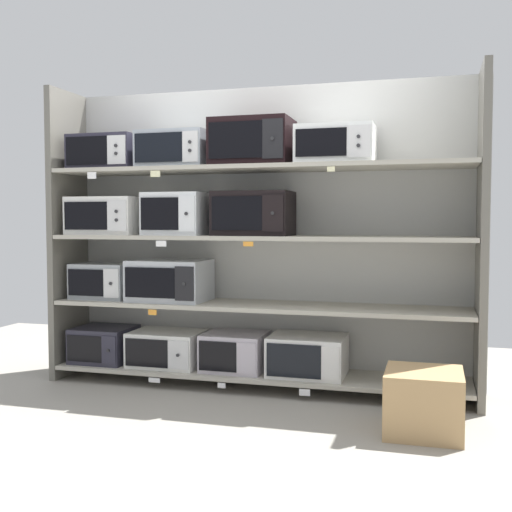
{
  "coord_description": "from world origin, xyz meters",
  "views": [
    {
      "loc": [
        1.24,
        -4.38,
        1.23
      ],
      "look_at": [
        0.0,
        0.0,
        0.97
      ],
      "focal_mm": 44.12,
      "sensor_mm": 36.0,
      "label": 1
    }
  ],
  "objects_px": {
    "microwave_3": "(308,355)",
    "microwave_12": "(336,145)",
    "microwave_8": "(254,213)",
    "shipping_carton": "(424,402)",
    "microwave_4": "(104,281)",
    "microwave_10": "(176,150)",
    "microwave_1": "(167,348)",
    "microwave_5": "(170,280)",
    "microwave_0": "(104,344)",
    "microwave_6": "(109,216)",
    "microwave_11": "(252,143)",
    "microwave_7": "(178,214)",
    "microwave_2": "(235,351)",
    "microwave_9": "(107,153)"
  },
  "relations": [
    {
      "from": "microwave_8",
      "to": "microwave_5",
      "type": "bearing_deg",
      "value": 179.99
    },
    {
      "from": "microwave_1",
      "to": "microwave_8",
      "type": "height_order",
      "value": "microwave_8"
    },
    {
      "from": "microwave_2",
      "to": "microwave_10",
      "type": "bearing_deg",
      "value": -179.99
    },
    {
      "from": "microwave_7",
      "to": "microwave_11",
      "type": "xyz_separation_m",
      "value": [
        0.58,
        -0.0,
        0.51
      ]
    },
    {
      "from": "microwave_2",
      "to": "microwave_5",
      "type": "relative_size",
      "value": 0.79
    },
    {
      "from": "microwave_6",
      "to": "shipping_carton",
      "type": "xyz_separation_m",
      "value": [
        2.38,
        -0.69,
        -1.08
      ]
    },
    {
      "from": "microwave_5",
      "to": "microwave_6",
      "type": "relative_size",
      "value": 1.05
    },
    {
      "from": "microwave_3",
      "to": "microwave_11",
      "type": "bearing_deg",
      "value": 179.96
    },
    {
      "from": "microwave_3",
      "to": "microwave_11",
      "type": "xyz_separation_m",
      "value": [
        -0.41,
        0.0,
        1.52
      ]
    },
    {
      "from": "microwave_2",
      "to": "microwave_4",
      "type": "xyz_separation_m",
      "value": [
        -1.07,
        0.0,
        0.5
      ]
    },
    {
      "from": "microwave_2",
      "to": "microwave_12",
      "type": "xyz_separation_m",
      "value": [
        0.74,
        0.0,
        1.49
      ]
    },
    {
      "from": "microwave_3",
      "to": "microwave_10",
      "type": "relative_size",
      "value": 1.03
    },
    {
      "from": "microwave_0",
      "to": "microwave_6",
      "type": "distance_m",
      "value": 1.01
    },
    {
      "from": "microwave_2",
      "to": "microwave_7",
      "type": "xyz_separation_m",
      "value": [
        -0.44,
        0.0,
        1.02
      ]
    },
    {
      "from": "microwave_10",
      "to": "microwave_12",
      "type": "xyz_separation_m",
      "value": [
        1.2,
        0.0,
        -0.0
      ]
    },
    {
      "from": "microwave_5",
      "to": "microwave_11",
      "type": "height_order",
      "value": "microwave_11"
    },
    {
      "from": "microwave_1",
      "to": "microwave_8",
      "type": "bearing_deg",
      "value": 0.01
    },
    {
      "from": "microwave_3",
      "to": "microwave_12",
      "type": "bearing_deg",
      "value": 0.13
    },
    {
      "from": "microwave_9",
      "to": "microwave_12",
      "type": "height_order",
      "value": "microwave_12"
    },
    {
      "from": "microwave_5",
      "to": "microwave_1",
      "type": "bearing_deg",
      "value": -179.46
    },
    {
      "from": "microwave_3",
      "to": "microwave_6",
      "type": "xyz_separation_m",
      "value": [
        -1.57,
        0.0,
        1.0
      ]
    },
    {
      "from": "microwave_1",
      "to": "microwave_8",
      "type": "distance_m",
      "value": 1.23
    },
    {
      "from": "microwave_2",
      "to": "microwave_11",
      "type": "xyz_separation_m",
      "value": [
        0.14,
        0.0,
        1.52
      ]
    },
    {
      "from": "microwave_9",
      "to": "microwave_2",
      "type": "bearing_deg",
      "value": 0.01
    },
    {
      "from": "microwave_7",
      "to": "microwave_0",
      "type": "bearing_deg",
      "value": -180.0
    },
    {
      "from": "microwave_7",
      "to": "microwave_10",
      "type": "bearing_deg",
      "value": -179.44
    },
    {
      "from": "microwave_1",
      "to": "microwave_6",
      "type": "bearing_deg",
      "value": 179.97
    },
    {
      "from": "microwave_2",
      "to": "microwave_12",
      "type": "distance_m",
      "value": 1.66
    },
    {
      "from": "microwave_5",
      "to": "microwave_0",
      "type": "bearing_deg",
      "value": -179.99
    },
    {
      "from": "microwave_8",
      "to": "shipping_carton",
      "type": "relative_size",
      "value": 1.27
    },
    {
      "from": "microwave_5",
      "to": "microwave_12",
      "type": "distance_m",
      "value": 1.59
    },
    {
      "from": "shipping_carton",
      "to": "microwave_4",
      "type": "bearing_deg",
      "value": 164.11
    },
    {
      "from": "microwave_5",
      "to": "shipping_carton",
      "type": "height_order",
      "value": "microwave_5"
    },
    {
      "from": "microwave_11",
      "to": "shipping_carton",
      "type": "relative_size",
      "value": 1.31
    },
    {
      "from": "microwave_4",
      "to": "microwave_10",
      "type": "xyz_separation_m",
      "value": [
        0.61,
        -0.0,
        0.99
      ]
    },
    {
      "from": "microwave_1",
      "to": "shipping_carton",
      "type": "relative_size",
      "value": 1.23
    },
    {
      "from": "microwave_8",
      "to": "microwave_1",
      "type": "bearing_deg",
      "value": -179.99
    },
    {
      "from": "microwave_7",
      "to": "microwave_8",
      "type": "height_order",
      "value": "microwave_8"
    },
    {
      "from": "microwave_0",
      "to": "microwave_9",
      "type": "relative_size",
      "value": 0.83
    },
    {
      "from": "microwave_4",
      "to": "microwave_5",
      "type": "xyz_separation_m",
      "value": [
        0.55,
        0.0,
        0.02
      ]
    },
    {
      "from": "microwave_1",
      "to": "microwave_4",
      "type": "height_order",
      "value": "microwave_4"
    },
    {
      "from": "microwave_0",
      "to": "microwave_5",
      "type": "distance_m",
      "value": 0.76
    },
    {
      "from": "microwave_3",
      "to": "microwave_7",
      "type": "xyz_separation_m",
      "value": [
        -0.99,
        0.0,
        1.01
      ]
    },
    {
      "from": "microwave_0",
      "to": "microwave_8",
      "type": "bearing_deg",
      "value": 0.0
    },
    {
      "from": "microwave_4",
      "to": "microwave_11",
      "type": "xyz_separation_m",
      "value": [
        1.21,
        -0.0,
        1.03
      ]
    },
    {
      "from": "microwave_11",
      "to": "microwave_5",
      "type": "bearing_deg",
      "value": 179.99
    },
    {
      "from": "microwave_0",
      "to": "microwave_2",
      "type": "xyz_separation_m",
      "value": [
        1.08,
        -0.0,
        0.0
      ]
    },
    {
      "from": "microwave_5",
      "to": "microwave_3",
      "type": "bearing_deg",
      "value": -0.02
    },
    {
      "from": "microwave_7",
      "to": "microwave_10",
      "type": "xyz_separation_m",
      "value": [
        -0.02,
        -0.0,
        0.48
      ]
    },
    {
      "from": "microwave_8",
      "to": "microwave_9",
      "type": "relative_size",
      "value": 1.06
    }
  ]
}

